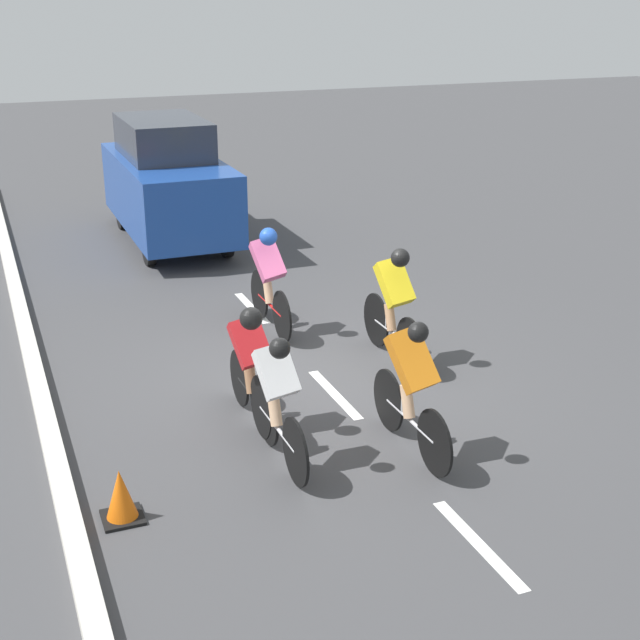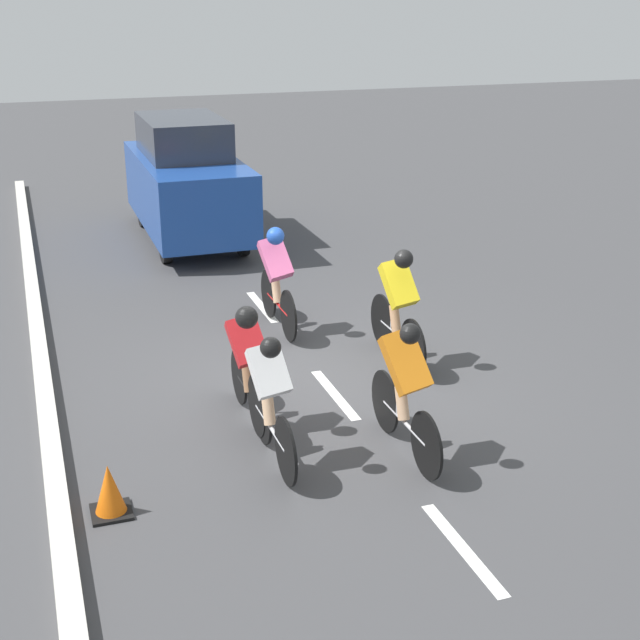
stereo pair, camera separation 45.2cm
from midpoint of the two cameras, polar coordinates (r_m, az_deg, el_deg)
name	(u,v)px [view 1 (the left image)]	position (r m, az deg, el deg)	size (l,w,h in m)	color
ground_plane	(319,378)	(10.80, -1.23, -3.77)	(60.00, 60.00, 0.00)	#424244
lane_stripe_near	(478,544)	(7.89, 8.45, -14.01)	(0.12, 1.40, 0.01)	white
lane_stripe_mid	(335,394)	(10.39, -0.30, -4.77)	(0.12, 1.40, 0.01)	white
lane_stripe_far	(252,308)	(13.20, -5.36, 0.78)	(0.12, 1.40, 0.01)	white
curb	(50,437)	(9.79, -18.17, -7.14)	(0.20, 26.47, 0.14)	beige
cyclist_yellow	(394,301)	(11.02, 3.60, 1.23)	(0.40, 1.68, 1.55)	black
cyclist_red	(251,360)	(9.39, -5.81, -2.59)	(0.41, 1.64, 1.45)	black
cyclist_white	(277,395)	(8.68, -4.27, -4.82)	(0.39, 1.71, 1.43)	black
cyclist_orange	(412,383)	(8.81, 4.42, -4.03)	(0.44, 1.69, 1.53)	black
cyclist_pink	(269,275)	(12.02, -4.37, 2.87)	(0.43, 1.67, 1.53)	black
support_car	(168,182)	(16.67, -10.49, 8.67)	(1.70, 4.24, 2.24)	black
traffic_cone	(121,496)	(8.25, -14.20, -10.88)	(0.36, 0.36, 0.49)	black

